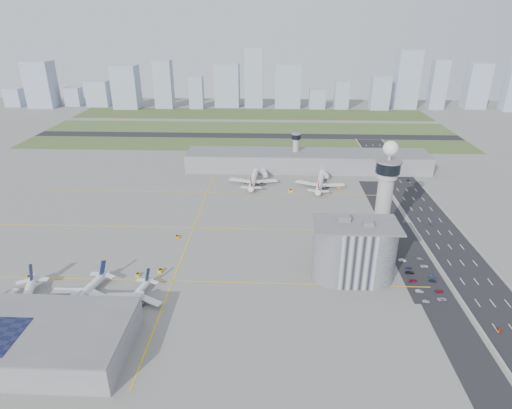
{
  "coord_description": "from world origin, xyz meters",
  "views": [
    {
      "loc": [
        10.19,
        -211.99,
        124.0
      ],
      "look_at": [
        0.0,
        35.0,
        15.0
      ],
      "focal_mm": 30.0,
      "sensor_mm": 36.0,
      "label": 1
    }
  ],
  "objects_px": {
    "control_tower": "(385,193)",
    "car_lot_6": "(442,299)",
    "car_hw_2": "(409,180)",
    "car_lot_8": "(433,281)",
    "car_lot_1": "(420,291)",
    "car_lot_9": "(432,277)",
    "car_hw_0": "(499,330)",
    "tug_5": "(339,187)",
    "secondary_tower": "(296,148)",
    "jet_bridge_near_2": "(128,315)",
    "tug_2": "(161,270)",
    "admin_building": "(354,251)",
    "car_lot_2": "(413,281)",
    "car_hw_1": "(432,224)",
    "airplane_near_a": "(22,299)",
    "airplane_near_b": "(82,290)",
    "jet_bridge_far_1": "(322,173)",
    "car_lot_0": "(426,301)",
    "tug_3": "(177,237)",
    "car_lot_11": "(420,259)",
    "tug_4": "(291,191)",
    "car_lot_7": "(439,291)",
    "car_lot_5": "(402,260)",
    "car_lot_3": "(410,272)",
    "airplane_near_c": "(133,295)",
    "tug_0": "(29,277)",
    "jet_bridge_far_0": "(263,172)",
    "car_lot_10": "(424,266)",
    "airplane_far_b": "(320,179)",
    "airplane_far_a": "(253,176)",
    "car_hw_4": "(376,159)",
    "tug_1": "(138,274)",
    "car_lot_4": "(409,268)"
  },
  "relations": [
    {
      "from": "control_tower",
      "to": "car_lot_6",
      "type": "relative_size",
      "value": 13.91
    },
    {
      "from": "car_hw_2",
      "to": "car_lot_8",
      "type": "bearing_deg",
      "value": -110.64
    },
    {
      "from": "car_hw_2",
      "to": "car_lot_1",
      "type": "bearing_deg",
      "value": -113.27
    },
    {
      "from": "car_lot_9",
      "to": "car_hw_0",
      "type": "relative_size",
      "value": 1.18
    },
    {
      "from": "tug_5",
      "to": "secondary_tower",
      "type": "bearing_deg",
      "value": -170.91
    },
    {
      "from": "jet_bridge_near_2",
      "to": "tug_2",
      "type": "xyz_separation_m",
      "value": [
        4.73,
        39.43,
        -1.93
      ]
    },
    {
      "from": "admin_building",
      "to": "car_lot_2",
      "type": "distance_m",
      "value": 34.17
    },
    {
      "from": "car_hw_1",
      "to": "car_lot_9",
      "type": "bearing_deg",
      "value": -113.78
    },
    {
      "from": "airplane_near_a",
      "to": "airplane_near_b",
      "type": "relative_size",
      "value": 1.11
    },
    {
      "from": "jet_bridge_far_1",
      "to": "airplane_near_b",
      "type": "bearing_deg",
      "value": -46.14
    },
    {
      "from": "airplane_near_b",
      "to": "tug_5",
      "type": "xyz_separation_m",
      "value": [
        141.85,
        151.75,
        -4.64
      ]
    },
    {
      "from": "car_lot_1",
      "to": "control_tower",
      "type": "bearing_deg",
      "value": 21.87
    },
    {
      "from": "car_lot_0",
      "to": "tug_3",
      "type": "bearing_deg",
      "value": 70.99
    },
    {
      "from": "jet_bridge_far_1",
      "to": "car_lot_11",
      "type": "bearing_deg",
      "value": 6.93
    },
    {
      "from": "tug_4",
      "to": "car_lot_8",
      "type": "relative_size",
      "value": 0.95
    },
    {
      "from": "car_lot_1",
      "to": "car_hw_1",
      "type": "bearing_deg",
      "value": -15.12
    },
    {
      "from": "car_lot_7",
      "to": "car_lot_9",
      "type": "distance_m",
      "value": 12.79
    },
    {
      "from": "airplane_near_a",
      "to": "car_lot_5",
      "type": "bearing_deg",
      "value": 88.76
    },
    {
      "from": "car_lot_6",
      "to": "car_lot_3",
      "type": "bearing_deg",
      "value": 12.74
    },
    {
      "from": "car_lot_7",
      "to": "car_hw_1",
      "type": "bearing_deg",
      "value": -19.4
    },
    {
      "from": "control_tower",
      "to": "airplane_near_c",
      "type": "bearing_deg",
      "value": -155.77
    },
    {
      "from": "tug_5",
      "to": "car_lot_5",
      "type": "xyz_separation_m",
      "value": [
        19.91,
        -109.65,
        -0.29
      ]
    },
    {
      "from": "car_lot_6",
      "to": "control_tower",
      "type": "bearing_deg",
      "value": 14.26
    },
    {
      "from": "airplane_near_c",
      "to": "tug_0",
      "type": "xyz_separation_m",
      "value": [
        -60.22,
        18.15,
        -3.87
      ]
    },
    {
      "from": "jet_bridge_far_0",
      "to": "car_lot_0",
      "type": "bearing_deg",
      "value": 15.11
    },
    {
      "from": "jet_bridge_near_2",
      "to": "car_hw_0",
      "type": "distance_m",
      "value": 161.69
    },
    {
      "from": "secondary_tower",
      "to": "airplane_near_c",
      "type": "height_order",
      "value": "secondary_tower"
    },
    {
      "from": "tug_5",
      "to": "tug_0",
      "type": "bearing_deg",
      "value": -79.26
    },
    {
      "from": "tug_0",
      "to": "car_lot_6",
      "type": "bearing_deg",
      "value": 140.97
    },
    {
      "from": "car_lot_10",
      "to": "car_lot_11",
      "type": "bearing_deg",
      "value": -1.83
    },
    {
      "from": "secondary_tower",
      "to": "car_lot_9",
      "type": "relative_size",
      "value": 8.25
    },
    {
      "from": "airplane_far_b",
      "to": "car_lot_7",
      "type": "height_order",
      "value": "airplane_far_b"
    },
    {
      "from": "control_tower",
      "to": "airplane_near_a",
      "type": "xyz_separation_m",
      "value": [
        -174.77,
        -63.93,
        -28.88
      ]
    },
    {
      "from": "car_lot_2",
      "to": "car_hw_0",
      "type": "distance_m",
      "value": 44.92
    },
    {
      "from": "jet_bridge_near_2",
      "to": "jet_bridge_far_1",
      "type": "height_order",
      "value": "same"
    },
    {
      "from": "airplane_far_b",
      "to": "secondary_tower",
      "type": "bearing_deg",
      "value": 31.76
    },
    {
      "from": "car_hw_1",
      "to": "car_lot_11",
      "type": "bearing_deg",
      "value": -121.05
    },
    {
      "from": "car_lot_3",
      "to": "airplane_far_a",
      "type": "bearing_deg",
      "value": 34.49
    },
    {
      "from": "tug_2",
      "to": "tug_0",
      "type": "bearing_deg",
      "value": 23.22
    },
    {
      "from": "tug_2",
      "to": "car_hw_2",
      "type": "bearing_deg",
      "value": -124.48
    },
    {
      "from": "tug_5",
      "to": "car_hw_4",
      "type": "xyz_separation_m",
      "value": [
        44.24,
        73.66,
        -0.36
      ]
    },
    {
      "from": "car_lot_2",
      "to": "airplane_near_c",
      "type": "bearing_deg",
      "value": 97.07
    },
    {
      "from": "jet_bridge_far_1",
      "to": "car_lot_11",
      "type": "height_order",
      "value": "jet_bridge_far_1"
    },
    {
      "from": "airplane_near_b",
      "to": "car_hw_2",
      "type": "height_order",
      "value": "airplane_near_b"
    },
    {
      "from": "secondary_tower",
      "to": "tug_1",
      "type": "height_order",
      "value": "secondary_tower"
    },
    {
      "from": "car_lot_10",
      "to": "car_lot_4",
      "type": "bearing_deg",
      "value": 102.51
    },
    {
      "from": "airplane_near_a",
      "to": "airplane_near_b",
      "type": "height_order",
      "value": "airplane_near_a"
    },
    {
      "from": "airplane_near_c",
      "to": "car_lot_1",
      "type": "distance_m",
      "value": 138.33
    },
    {
      "from": "airplane_near_b",
      "to": "car_hw_0",
      "type": "height_order",
      "value": "airplane_near_b"
    },
    {
      "from": "jet_bridge_far_0",
      "to": "car_lot_8",
      "type": "distance_m",
      "value": 181.29
    }
  ]
}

